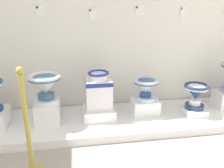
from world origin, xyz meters
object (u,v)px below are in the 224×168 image
object	(u,v)px
antique_toilet_squat_floral	(45,85)
antique_toilet_leftmost	(196,93)
plinth_block_tall_cobalt	(145,106)
plinth_block_leftmost	(194,111)
info_placard_third	(93,14)
plinth_block_broad_patterned	(99,112)
antique_toilet_tall_cobalt	(146,87)
info_placard_fourth	(139,10)
antique_toilet_broad_patterned	(99,90)
info_placard_second	(41,11)
stanchion_post_near_left	(29,143)
info_placard_fifth	(183,12)
plinth_block_squat_floral	(48,112)

from	to	relation	value
antique_toilet_squat_floral	antique_toilet_leftmost	distance (m)	1.94
plinth_block_tall_cobalt	plinth_block_leftmost	size ratio (longest dim) A/B	1.20
plinth_block_leftmost	info_placard_third	bearing A→B (deg)	157.31
plinth_block_broad_patterned	antique_toilet_tall_cobalt	bearing A→B (deg)	3.34
info_placard_fourth	antique_toilet_leftmost	bearing A→B (deg)	-39.29
antique_toilet_broad_patterned	info_placard_second	bearing A→B (deg)	147.35
antique_toilet_leftmost	info_placard_fourth	world-z (taller)	info_placard_fourth
plinth_block_leftmost	antique_toilet_leftmost	world-z (taller)	antique_toilet_leftmost
info_placard_fourth	stanchion_post_near_left	xyz separation A→B (m)	(-1.34, -1.33, -1.10)
info_placard_second	stanchion_post_near_left	bearing A→B (deg)	-91.58
antique_toilet_broad_patterned	stanchion_post_near_left	xyz separation A→B (m)	(-0.72, -0.89, -0.15)
info_placard_second	stanchion_post_near_left	distance (m)	1.73
antique_toilet_tall_cobalt	antique_toilet_squat_floral	bearing A→B (deg)	-176.41
info_placard_third	antique_toilet_tall_cobalt	bearing A→B (deg)	-31.65
plinth_block_tall_cobalt	info_placard_third	size ratio (longest dim) A/B	2.35
antique_toilet_squat_floral	stanchion_post_near_left	xyz separation A→B (m)	(-0.07, -0.85, -0.26)
plinth_block_leftmost	info_placard_fifth	distance (m)	1.38
plinth_block_broad_patterned	plinth_block_leftmost	size ratio (longest dim) A/B	1.36
plinth_block_tall_cobalt	antique_toilet_squat_floral	bearing A→B (deg)	-176.41
plinth_block_broad_patterned	antique_toilet_tall_cobalt	size ratio (longest dim) A/B	1.19
antique_toilet_leftmost	info_placard_second	xyz separation A→B (m)	(-1.96, 0.54, 1.04)
info_placard_second	info_placard_fourth	distance (m)	1.30
antique_toilet_squat_floral	antique_toilet_broad_patterned	world-z (taller)	antique_toilet_squat_floral
info_placard_third	info_placard_fifth	xyz separation A→B (m)	(1.27, -0.00, 0.02)
plinth_block_tall_cobalt	info_placard_third	distance (m)	1.42
antique_toilet_tall_cobalt	info_placard_fifth	distance (m)	1.19
plinth_block_broad_patterned	antique_toilet_tall_cobalt	xyz separation A→B (m)	(0.63, 0.04, 0.31)
plinth_block_squat_floral	info_placard_second	distance (m)	1.29
info_placard_second	plinth_block_broad_patterned	bearing A→B (deg)	-32.65
plinth_block_broad_patterned	info_placard_fifth	distance (m)	1.82
info_placard_third	info_placard_fourth	xyz separation A→B (m)	(0.63, -0.00, 0.04)
plinth_block_leftmost	antique_toilet_leftmost	distance (m)	0.26
plinth_block_tall_cobalt	antique_toilet_tall_cobalt	world-z (taller)	antique_toilet_tall_cobalt
plinth_block_leftmost	info_placard_third	xyz separation A→B (m)	(-1.29, 0.54, 1.25)
plinth_block_leftmost	antique_toilet_leftmost	size ratio (longest dim) A/B	0.88
antique_toilet_tall_cobalt	antique_toilet_broad_patterned	bearing A→B (deg)	-176.66
antique_toilet_broad_patterned	plinth_block_leftmost	xyz separation A→B (m)	(1.28, -0.10, -0.34)
plinth_block_tall_cobalt	info_placard_fourth	xyz separation A→B (m)	(-0.01, 0.40, 1.24)
antique_toilet_squat_floral	plinth_block_leftmost	xyz separation A→B (m)	(1.93, -0.06, -0.45)
info_placard_fifth	plinth_block_squat_floral	bearing A→B (deg)	-165.83
plinth_block_tall_cobalt	plinth_block_broad_patterned	bearing A→B (deg)	-176.66
antique_toilet_tall_cobalt	plinth_block_leftmost	xyz separation A→B (m)	(0.65, -0.14, -0.33)
plinth_block_broad_patterned	info_placard_fifth	bearing A→B (deg)	19.20
plinth_block_broad_patterned	info_placard_fifth	world-z (taller)	info_placard_fifth
plinth_block_squat_floral	antique_toilet_tall_cobalt	size ratio (longest dim) A/B	0.95
stanchion_post_near_left	info_placard_third	bearing A→B (deg)	62.14
info_placard_second	info_placard_fifth	world-z (taller)	info_placard_second
plinth_block_broad_patterned	antique_toilet_broad_patterned	bearing A→B (deg)	0.00
plinth_block_tall_cobalt	plinth_block_leftmost	bearing A→B (deg)	-12.38
plinth_block_squat_floral	plinth_block_leftmost	world-z (taller)	plinth_block_squat_floral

